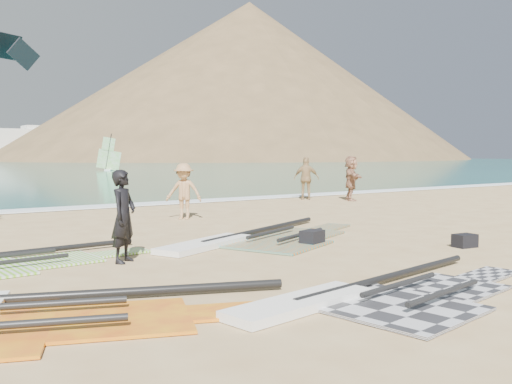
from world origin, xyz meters
TOP-DOWN VIEW (x-y plane):
  - ground at (0.00, 0.00)m, footprint 300.00×300.00m
  - surf_line at (0.00, 12.30)m, footprint 300.00×1.20m
  - headland_main at (85.00, 130.00)m, footprint 143.00×143.00m
  - headland_minor at (120.00, 140.00)m, footprint 70.00×70.00m
  - rig_grey at (-2.52, -2.65)m, footprint 5.54×2.54m
  - rig_orange at (-0.94, 2.51)m, footprint 6.32×3.96m
  - gear_bag_near at (-0.23, 1.43)m, footprint 0.59×0.51m
  - gear_bag_far at (2.24, -0.67)m, footprint 0.51×0.38m
  - person_wetsuit at (-4.36, 1.87)m, footprint 0.74×0.72m
  - beachgoer_mid at (-0.30, 7.32)m, footprint 1.23×1.21m
  - beachgoer_back at (7.29, 10.68)m, footprint 1.12×1.00m
  - beachgoer_right at (8.54, 9.26)m, footprint 1.39×1.77m
  - windsurfer_right at (14.02, 52.55)m, footprint 2.43×2.28m

SIDE VIEW (x-z plane):
  - ground at x=0.00m, z-range 0.00..0.00m
  - surf_line at x=0.00m, z-range -0.02..0.02m
  - headland_main at x=85.00m, z-range -22.50..22.50m
  - headland_minor at x=120.00m, z-range -14.00..14.00m
  - rig_grey at x=-2.52m, z-range -0.05..0.15m
  - rig_orange at x=-0.94m, z-range -0.05..0.15m
  - gear_bag_far at x=2.24m, z-range 0.00..0.28m
  - gear_bag_near at x=-0.23m, z-range 0.00..0.32m
  - beachgoer_mid at x=-0.30m, z-range 0.00..1.70m
  - person_wetsuit at x=-4.36m, z-range 0.00..1.70m
  - beachgoer_back at x=7.29m, z-range 0.00..1.82m
  - beachgoer_right at x=8.54m, z-range 0.00..1.88m
  - windsurfer_right at x=14.02m, z-range -0.83..3.27m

